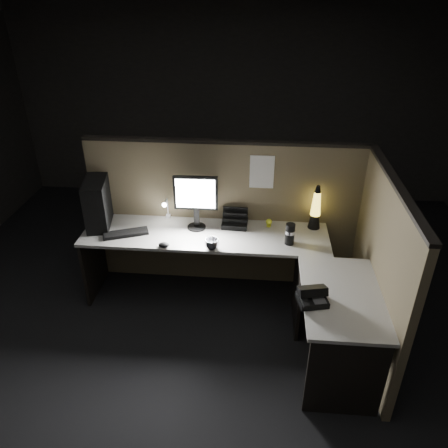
# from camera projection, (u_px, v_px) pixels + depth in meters

# --- Properties ---
(floor) EXTENTS (6.00, 6.00, 0.00)m
(floor) POSITION_uv_depth(u_px,v_px,m) (215.00, 338.00, 3.92)
(floor) COLOR black
(floor) RESTS_ON ground
(room_shell) EXTENTS (6.00, 6.00, 6.00)m
(room_shell) POSITION_uv_depth(u_px,v_px,m) (213.00, 171.00, 3.11)
(room_shell) COLOR silver
(room_shell) RESTS_ON ground
(partition_back) EXTENTS (2.66, 0.06, 1.50)m
(partition_back) POSITION_uv_depth(u_px,v_px,m) (224.00, 216.00, 4.35)
(partition_back) COLOR brown
(partition_back) RESTS_ON ground
(partition_right) EXTENTS (0.06, 1.66, 1.50)m
(partition_right) POSITION_uv_depth(u_px,v_px,m) (379.00, 271.00, 3.53)
(partition_right) COLOR brown
(partition_right) RESTS_ON ground
(desk) EXTENTS (2.60, 1.60, 0.73)m
(desk) POSITION_uv_depth(u_px,v_px,m) (238.00, 270.00, 3.83)
(desk) COLOR #AEABA4
(desk) RESTS_ON ground
(pc_tower) EXTENTS (0.27, 0.47, 0.46)m
(pc_tower) POSITION_uv_depth(u_px,v_px,m) (98.00, 203.00, 4.13)
(pc_tower) COLOR black
(pc_tower) RESTS_ON desk
(monitor) EXTENTS (0.41, 0.18, 0.53)m
(monitor) POSITION_uv_depth(u_px,v_px,m) (196.00, 197.00, 4.03)
(monitor) COLOR black
(monitor) RESTS_ON desk
(keyboard) EXTENTS (0.44, 0.28, 0.02)m
(keyboard) POSITION_uv_depth(u_px,v_px,m) (126.00, 233.00, 4.06)
(keyboard) COLOR black
(keyboard) RESTS_ON desk
(mouse) EXTENTS (0.11, 0.08, 0.04)m
(mouse) POSITION_uv_depth(u_px,v_px,m) (164.00, 245.00, 3.88)
(mouse) COLOR black
(mouse) RESTS_ON desk
(clip_lamp) EXTENTS (0.04, 0.18, 0.23)m
(clip_lamp) POSITION_uv_depth(u_px,v_px,m) (166.00, 208.00, 4.24)
(clip_lamp) COLOR white
(clip_lamp) RESTS_ON desk
(organizer) EXTENTS (0.25, 0.22, 0.18)m
(organizer) POSITION_uv_depth(u_px,v_px,m) (235.00, 221.00, 4.20)
(organizer) COLOR black
(organizer) RESTS_ON desk
(lava_lamp) EXTENTS (0.12, 0.12, 0.44)m
(lava_lamp) POSITION_uv_depth(u_px,v_px,m) (315.00, 211.00, 4.10)
(lava_lamp) COLOR black
(lava_lamp) RESTS_ON desk
(travel_mug) EXTENTS (0.09, 0.09, 0.20)m
(travel_mug) POSITION_uv_depth(u_px,v_px,m) (290.00, 234.00, 3.88)
(travel_mug) COLOR black
(travel_mug) RESTS_ON desk
(steel_mug) EXTENTS (0.14, 0.14, 0.10)m
(steel_mug) POSITION_uv_depth(u_px,v_px,m) (212.00, 244.00, 3.83)
(steel_mug) COLOR silver
(steel_mug) RESTS_ON desk
(figurine) EXTENTS (0.06, 0.06, 0.06)m
(figurine) POSITION_uv_depth(u_px,v_px,m) (269.00, 222.00, 4.17)
(figurine) COLOR #CED621
(figurine) RESTS_ON desk
(pinned_paper) EXTENTS (0.23, 0.00, 0.32)m
(pinned_paper) POSITION_uv_depth(u_px,v_px,m) (262.00, 172.00, 4.05)
(pinned_paper) COLOR white
(pinned_paper) RESTS_ON partition_back
(desk_phone) EXTENTS (0.24, 0.25, 0.13)m
(desk_phone) POSITION_uv_depth(u_px,v_px,m) (312.00, 296.00, 3.21)
(desk_phone) COLOR black
(desk_phone) RESTS_ON desk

